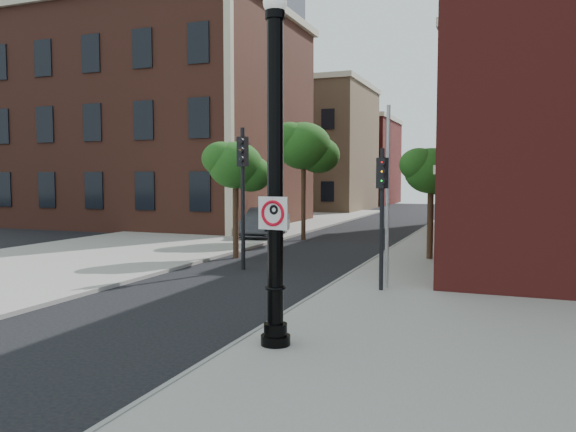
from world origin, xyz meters
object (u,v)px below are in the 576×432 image
at_px(traffic_signal_right, 382,197).
at_px(traffic_signal_left, 243,175).
at_px(parked_car, 265,223).
at_px(no_parking_sign, 273,213).
at_px(lamppost, 275,188).

bearing_deg(traffic_signal_right, traffic_signal_left, 178.13).
bearing_deg(parked_car, traffic_signal_right, -62.35).
height_order(no_parking_sign, traffic_signal_left, traffic_signal_left).
bearing_deg(no_parking_sign, lamppost, 105.04).
xyz_separation_m(traffic_signal_left, traffic_signal_right, (5.45, -2.38, -0.63)).
relative_size(lamppost, traffic_signal_left, 1.33).
relative_size(parked_car, traffic_signal_left, 0.98).
xyz_separation_m(lamppost, no_parking_sign, (0.02, -0.17, -0.45)).
distance_m(no_parking_sign, traffic_signal_right, 6.06).
bearing_deg(no_parking_sign, traffic_signal_left, 126.38).
distance_m(parked_car, traffic_signal_left, 10.86).
distance_m(traffic_signal_left, traffic_signal_right, 5.98).
xyz_separation_m(parked_car, traffic_signal_right, (8.96, -12.32, 1.95)).
xyz_separation_m(parked_car, traffic_signal_left, (3.51, -9.95, 2.58)).
bearing_deg(traffic_signal_left, parked_car, 118.55).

